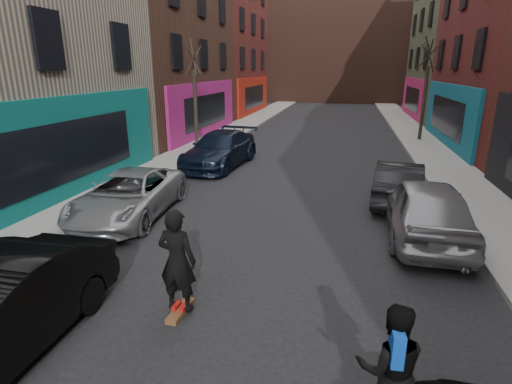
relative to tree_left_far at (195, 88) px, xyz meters
The scene contains 12 objects.
sidewalk_left 12.45m from the tree_left_far, 90.24° to the left, with size 2.50×84.00×0.13m, color gray.
sidewalk_right 17.61m from the tree_left_far, 43.95° to the left, with size 2.50×84.00×0.13m, color gray.
building_far 38.67m from the tree_left_far, 80.73° to the left, with size 40.00×10.00×14.00m, color #47281E.
tree_left_far is the anchor object (origin of this frame).
tree_right_far 13.78m from the tree_left_far, 25.82° to the left, with size 2.00×2.00×6.80m, color black, non-canonical shape.
parked_left_far 10.45m from the tree_left_far, 80.88° to the right, with size 2.27×4.92×1.37m, color gray.
parked_left_end 4.61m from the tree_left_far, 52.92° to the right, with size 2.20×5.41×1.57m, color black.
parked_right_far 14.21m from the tree_left_far, 43.66° to the right, with size 1.95×4.84×1.65m, color gray.
parked_right_end 12.14m from the tree_left_far, 34.38° to the right, with size 1.48×4.24×1.40m, color black.
skateboard 15.65m from the tree_left_far, 70.39° to the right, with size 0.22×0.80×0.10m, color brown.
skateboarder 15.47m from the tree_left_far, 70.39° to the right, with size 0.71×0.47×1.95m, color black.
pedestrian 18.47m from the tree_left_far, 61.80° to the right, with size 0.89×0.71×1.75m.
Camera 1 is at (1.73, -2.38, 4.37)m, focal length 28.00 mm.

